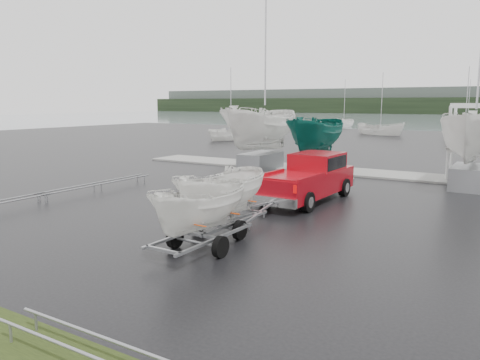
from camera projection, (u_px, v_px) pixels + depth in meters
The scene contains 14 objects.
ground_plane at pixel (250, 219), 16.82m from camera, with size 120.00×120.00×0.00m, color black.
dock at pixel (360, 173), 27.77m from camera, with size 30.00×3.00×0.12m, color gray.
pickup_truck at pixel (310, 176), 20.10m from camera, with size 2.38×6.00×1.97m.
trailer_hitched at pixel (222, 154), 14.54m from camera, with size 1.80×3.64×4.72m.
trailer_parked at pixel (200, 167), 12.87m from camera, with size 1.79×3.62×4.38m.
keelboat_0 at pixel (261, 97), 28.25m from camera, with size 2.82×3.20×11.00m.
keelboat_1 at pixel (317, 113), 26.75m from camera, with size 2.25×3.20×7.08m.
keelboat_2 at pixel (476, 101), 22.29m from camera, with size 2.66×3.20×10.84m.
mast_rack_0 at pixel (97, 184), 22.23m from camera, with size 0.56×6.50×0.06m.
moored_boat_0 at pixel (231, 140), 52.79m from camera, with size 2.99×3.03×11.19m.
moored_boat_1 at pixel (380, 135), 61.08m from camera, with size 3.26×3.21×11.42m.
moored_boat_2 at pixel (464, 141), 51.06m from camera, with size 3.30×3.32×11.19m.
moored_boat_4 at pixel (344, 127), 79.75m from camera, with size 2.53×2.59×11.14m.
moored_boat_5 at pixel (467, 128), 78.62m from camera, with size 3.49×3.49×11.24m.
Camera 1 is at (8.19, -14.17, 4.15)m, focal length 35.00 mm.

